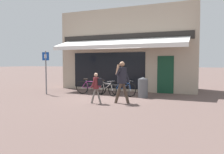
% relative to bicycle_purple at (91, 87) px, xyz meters
% --- Properties ---
extents(ground_plane, '(160.00, 160.00, 0.00)m').
position_rel_bicycle_purple_xyz_m(ground_plane, '(1.41, -0.74, -0.38)').
color(ground_plane, brown).
extents(shop_front, '(8.57, 4.57, 5.03)m').
position_rel_bicycle_purple_xyz_m(shop_front, '(1.12, 3.44, 2.13)').
color(shop_front, tan).
rests_on(shop_front, ground_plane).
extents(bike_rack_rail, '(2.56, 0.04, 0.57)m').
position_rel_bicycle_purple_xyz_m(bike_rack_rail, '(0.91, 0.16, 0.07)').
color(bike_rack_rail, '#47494F').
rests_on(bike_rack_rail, ground_plane).
extents(bicycle_purple, '(1.77, 0.52, 0.89)m').
position_rel_bicycle_purple_xyz_m(bicycle_purple, '(0.00, 0.00, 0.00)').
color(bicycle_purple, black).
rests_on(bicycle_purple, ground_plane).
extents(bicycle_silver, '(1.53, 0.85, 0.79)m').
position_rel_bicycle_purple_xyz_m(bicycle_silver, '(0.89, 0.03, -0.03)').
color(bicycle_silver, black).
rests_on(bicycle_silver, ground_plane).
extents(bicycle_blue, '(1.63, 0.76, 0.86)m').
position_rel_bicycle_purple_xyz_m(bicycle_blue, '(1.80, 0.19, -0.01)').
color(bicycle_blue, black).
rests_on(bicycle_blue, ground_plane).
extents(pedestrian_adult, '(0.65, 0.60, 1.79)m').
position_rel_bicycle_purple_xyz_m(pedestrian_adult, '(2.45, -1.81, 0.70)').
color(pedestrian_adult, '#47382D').
rests_on(pedestrian_adult, ground_plane).
extents(pedestrian_child, '(0.48, 0.41, 1.30)m').
position_rel_bicycle_purple_xyz_m(pedestrian_child, '(1.48, -2.25, 0.43)').
color(pedestrian_child, slate).
rests_on(pedestrian_child, ground_plane).
extents(litter_bin, '(0.50, 0.50, 1.01)m').
position_rel_bicycle_purple_xyz_m(litter_bin, '(2.90, 0.01, 0.12)').
color(litter_bin, '#515459').
rests_on(litter_bin, ground_plane).
extents(parking_sign, '(0.44, 0.07, 2.35)m').
position_rel_bicycle_purple_xyz_m(parking_sign, '(-2.26, -0.89, 1.06)').
color(parking_sign, slate).
rests_on(parking_sign, ground_plane).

